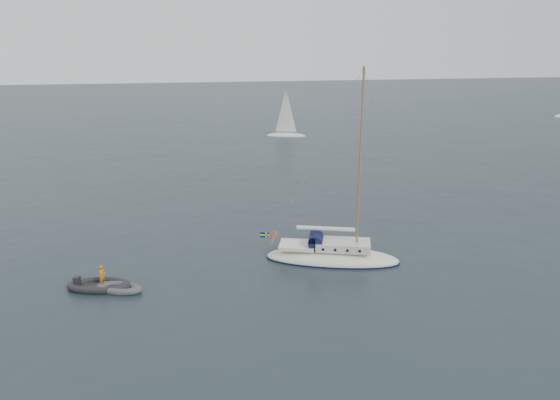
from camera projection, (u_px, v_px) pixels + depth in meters
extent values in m
plane|color=black|center=(298.00, 265.00, 32.66)|extent=(300.00, 300.00, 0.00)
ellipsoid|color=silver|center=(332.00, 259.00, 33.30)|extent=(8.09, 2.52, 1.35)
cube|color=silver|center=(343.00, 244.00, 33.16)|extent=(3.23, 1.71, 0.49)
cube|color=silver|center=(298.00, 249.00, 32.68)|extent=(2.16, 1.71, 0.22)
cylinder|color=#101538|center=(316.00, 242.00, 32.78)|extent=(0.86, 1.48, 0.86)
cube|color=#101538|center=(313.00, 239.00, 32.70)|extent=(0.40, 1.48, 0.36)
cylinder|color=olive|center=(359.00, 161.00, 31.86)|extent=(0.13, 0.13, 10.78)
cylinder|color=olive|center=(359.00, 152.00, 31.70)|extent=(0.04, 1.98, 0.04)
cylinder|color=olive|center=(326.00, 230.00, 32.69)|extent=(3.77, 0.09, 0.09)
cylinder|color=silver|center=(326.00, 229.00, 32.67)|extent=(3.51, 0.25, 0.25)
cylinder|color=gray|center=(274.00, 245.00, 32.31)|extent=(0.04, 1.98, 0.04)
torus|color=#F23C0D|center=(272.00, 242.00, 32.81)|extent=(0.49, 0.09, 0.49)
cylinder|color=olive|center=(269.00, 247.00, 32.28)|extent=(0.03, 0.03, 0.81)
cube|color=navy|center=(265.00, 243.00, 32.15)|extent=(0.54, 0.02, 0.34)
cube|color=#FFD000|center=(265.00, 243.00, 32.15)|extent=(0.56, 0.03, 0.08)
cube|color=#FFD000|center=(266.00, 243.00, 32.17)|extent=(0.08, 0.03, 0.36)
cylinder|color=black|center=(320.00, 240.00, 33.75)|extent=(0.16, 0.05, 0.16)
cylinder|color=black|center=(328.00, 250.00, 32.13)|extent=(0.16, 0.05, 0.16)
cylinder|color=black|center=(332.00, 239.00, 33.89)|extent=(0.16, 0.05, 0.16)
cylinder|color=black|center=(340.00, 250.00, 32.26)|extent=(0.16, 0.05, 0.16)
cylinder|color=black|center=(343.00, 239.00, 34.02)|extent=(0.16, 0.05, 0.16)
cylinder|color=black|center=(351.00, 249.00, 32.39)|extent=(0.16, 0.05, 0.16)
cylinder|color=black|center=(354.00, 238.00, 34.15)|extent=(0.16, 0.05, 0.16)
cylinder|color=black|center=(363.00, 248.00, 32.53)|extent=(0.16, 0.05, 0.16)
cube|color=#4C4D51|center=(119.00, 289.00, 29.29)|extent=(1.61, 0.66, 0.09)
cube|color=black|center=(100.00, 286.00, 29.56)|extent=(2.24, 0.93, 0.11)
cube|color=black|center=(76.00, 283.00, 29.26)|extent=(0.33, 0.33, 0.56)
imported|color=#C77012|center=(102.00, 275.00, 29.42)|extent=(0.44, 0.51, 1.19)
ellipsoid|color=silver|center=(286.00, 136.00, 76.47)|extent=(5.50, 1.83, 0.92)
cylinder|color=gray|center=(286.00, 110.00, 75.45)|extent=(0.09, 0.09, 6.42)
cone|color=silver|center=(286.00, 110.00, 75.44)|extent=(2.93, 2.93, 5.96)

